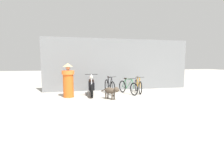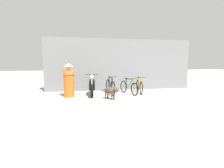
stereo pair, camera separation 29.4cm
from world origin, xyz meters
name	(u,v)px [view 1 (the left image)]	position (x,y,z in m)	size (l,w,h in m)	color
ground_plane	(143,103)	(0.00, 0.00, 0.00)	(60.00, 60.00, 0.00)	#ADA89E
shop_wall_back	(119,65)	(0.00, 3.67, 1.48)	(8.63, 0.20, 2.96)	slate
bicycle_0	(110,87)	(-0.87, 2.33, 0.38)	(0.46, 1.69, 0.92)	black
bicycle_1	(128,87)	(0.07, 2.20, 0.34)	(0.58, 1.66, 0.83)	black
bicycle_2	(138,86)	(0.73, 2.45, 0.36)	(0.46, 1.68, 0.87)	black
motorcycle	(91,86)	(-1.81, 2.27, 0.43)	(0.58, 2.03, 1.07)	black
stray_dog	(111,91)	(-1.07, 1.04, 0.39)	(0.73, 0.85, 0.58)	#4C3F33
person_in_robes	(68,80)	(-2.90, 1.99, 0.79)	(0.72, 0.72, 1.58)	orange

